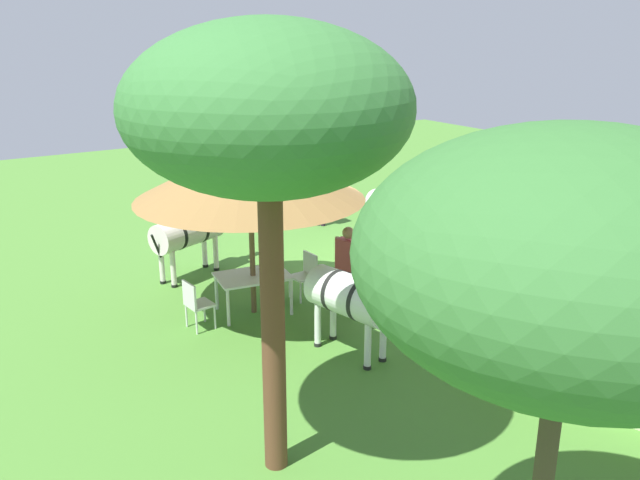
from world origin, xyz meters
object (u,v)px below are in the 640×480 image
(zebra_toward_hut, at_px, (353,297))
(striped_lounge_chair, at_px, (522,265))
(patio_dining_table, at_px, (253,279))
(acacia_tree_far_lawn, at_px, (268,112))
(acacia_tree_behind_hut, at_px, (571,258))
(patio_chair_east_end, at_px, (195,302))
(standing_watcher, at_px, (321,190))
(patio_chair_west_end, at_px, (306,272))
(zebra_by_umbrella, at_px, (381,211))
(guest_beside_umbrella, at_px, (348,261))
(shade_umbrella, at_px, (249,171))
(zebra_nearest_camera, at_px, (190,231))

(zebra_toward_hut, bearing_deg, striped_lounge_chair, 177.77)
(patio_dining_table, height_order, acacia_tree_far_lawn, acacia_tree_far_lawn)
(acacia_tree_behind_hut, bearing_deg, patio_chair_east_end, -91.59)
(standing_watcher, relative_size, striped_lounge_chair, 1.73)
(standing_watcher, height_order, zebra_toward_hut, standing_watcher)
(patio_chair_west_end, height_order, acacia_tree_behind_hut, acacia_tree_behind_hut)
(patio_dining_table, relative_size, patio_chair_west_end, 1.62)
(patio_chair_west_end, height_order, acacia_tree_far_lawn, acacia_tree_far_lawn)
(patio_dining_table, xyz_separation_m, zebra_by_umbrella, (-4.11, -1.45, 0.36))
(striped_lounge_chair, xyz_separation_m, acacia_tree_far_lawn, (7.52, 2.71, 4.02))
(striped_lounge_chair, height_order, acacia_tree_behind_hut, acacia_tree_behind_hut)
(zebra_by_umbrella, bearing_deg, zebra_toward_hut, 79.39)
(zebra_toward_hut, bearing_deg, guest_beside_umbrella, -134.86)
(guest_beside_umbrella, xyz_separation_m, acacia_tree_behind_hut, (2.92, 6.72, 2.63))
(patio_chair_east_end, distance_m, striped_lounge_chair, 6.99)
(guest_beside_umbrella, relative_size, zebra_by_umbrella, 0.82)
(guest_beside_umbrella, bearing_deg, patio_chair_west_end, -179.70)
(patio_chair_west_end, height_order, zebra_by_umbrella, zebra_by_umbrella)
(acacia_tree_behind_hut, bearing_deg, standing_watcher, -115.34)
(standing_watcher, bearing_deg, patio_dining_table, 98.26)
(acacia_tree_far_lawn, bearing_deg, standing_watcher, -125.97)
(patio_dining_table, height_order, guest_beside_umbrella, guest_beside_umbrella)
(striped_lounge_chair, relative_size, zebra_by_umbrella, 0.48)
(patio_chair_east_end, bearing_deg, acacia_tree_far_lawn, -14.44)
(standing_watcher, bearing_deg, zebra_by_umbrella, 143.47)
(patio_chair_west_end, bearing_deg, patio_chair_east_end, 90.88)
(patio_chair_west_end, relative_size, striped_lounge_chair, 0.94)
(shade_umbrella, height_order, acacia_tree_behind_hut, acacia_tree_behind_hut)
(patio_chair_west_end, height_order, standing_watcher, standing_watcher)
(patio_chair_east_end, height_order, acacia_tree_far_lawn, acacia_tree_far_lawn)
(patio_chair_west_end, height_order, patio_chair_east_end, same)
(striped_lounge_chair, relative_size, zebra_toward_hut, 0.45)
(patio_chair_east_end, xyz_separation_m, acacia_tree_behind_hut, (0.21, 7.49, 3.09))
(shade_umbrella, distance_m, zebra_toward_hut, 2.97)
(patio_dining_table, height_order, patio_chair_east_end, patio_chair_east_end)
(acacia_tree_far_lawn, bearing_deg, zebra_by_umbrella, -136.65)
(patio_dining_table, distance_m, acacia_tree_far_lawn, 5.83)
(patio_chair_west_end, distance_m, guest_beside_umbrella, 1.11)
(shade_umbrella, bearing_deg, zebra_nearest_camera, -84.14)
(zebra_nearest_camera, height_order, acacia_tree_behind_hut, acacia_tree_behind_hut)
(zebra_by_umbrella, xyz_separation_m, acacia_tree_far_lawn, (5.97, 5.63, 3.26))
(acacia_tree_behind_hut, bearing_deg, shade_umbrella, -100.45)
(shade_umbrella, relative_size, patio_dining_table, 2.82)
(shade_umbrella, bearing_deg, patio_chair_west_end, -176.61)
(shade_umbrella, bearing_deg, patio_dining_table, 180.00)
(patio_dining_table, xyz_separation_m, acacia_tree_far_lawn, (1.86, 4.18, 3.62))
(patio_dining_table, bearing_deg, guest_beside_umbrella, 149.93)
(zebra_by_umbrella, height_order, acacia_tree_behind_hut, acacia_tree_behind_hut)
(shade_umbrella, relative_size, striped_lounge_chair, 4.29)
(striped_lounge_chair, xyz_separation_m, zebra_nearest_camera, (5.90, -3.87, 0.74))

